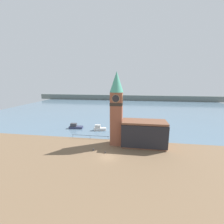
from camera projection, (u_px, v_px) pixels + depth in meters
ground_plane at (108, 157)px, 37.56m from camera, size 160.00×160.00×0.00m
water at (125, 107)px, 106.61m from camera, size 160.00×120.00×0.00m
far_shoreline at (128, 98)px, 144.81m from camera, size 180.00×3.00×5.00m
pier_railing at (90, 136)px, 49.23m from camera, size 12.64×0.08×1.09m
clock_tower at (117, 107)px, 43.11m from camera, size 3.88×3.88×21.34m
pier_building at (144, 134)px, 43.27m from camera, size 12.68×6.15×7.52m
boat_near at (99, 128)px, 57.37m from camera, size 4.80×2.12×2.23m
boat_far at (75, 126)px, 59.97m from camera, size 5.50×2.64×2.06m
mooring_bollard_near at (93, 150)px, 40.68m from camera, size 0.36×0.36×0.73m
mooring_bollard_far at (105, 152)px, 39.33m from camera, size 0.26×0.26×0.58m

